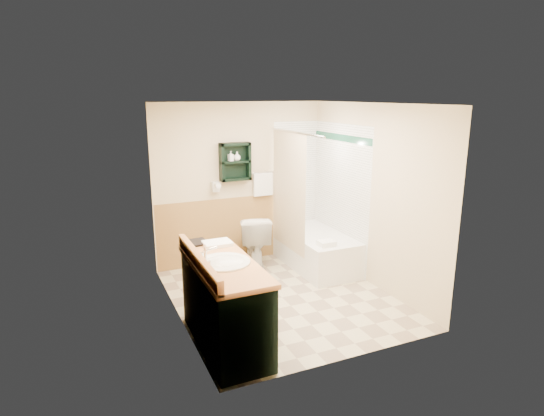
{
  "coord_description": "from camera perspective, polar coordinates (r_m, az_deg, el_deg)",
  "views": [
    {
      "loc": [
        -2.27,
        -4.8,
        2.51
      ],
      "look_at": [
        -0.05,
        0.2,
        1.13
      ],
      "focal_mm": 30.0,
      "sensor_mm": 36.0,
      "label": 1
    }
  ],
  "objects": [
    {
      "name": "soap_bottle_a",
      "position": [
        6.61,
        -5.2,
        6.18
      ],
      "size": [
        0.1,
        0.16,
        0.07
      ],
      "primitive_type": "imported",
      "rotation": [
        0.0,
        0.0,
        0.28
      ],
      "color": "white",
      "rests_on": "wall_shelf"
    },
    {
      "name": "wainscot_left",
      "position": [
        5.29,
        -11.55,
        -8.45
      ],
      "size": [
        2.98,
        2.98,
        1.0
      ],
      "primitive_type": null,
      "color": "#B88A4A",
      "rests_on": "left_wall"
    },
    {
      "name": "left_wall",
      "position": [
        5.06,
        -12.33,
        -1.16
      ],
      "size": [
        0.04,
        3.0,
        2.4
      ],
      "primitive_type": "cube",
      "color": "beige",
      "rests_on": "ground"
    },
    {
      "name": "tile_accent",
      "position": [
        6.61,
        8.66,
        8.71
      ],
      "size": [
        1.5,
        1.5,
        0.1
      ],
      "primitive_type": null,
      "color": "#154A33",
      "rests_on": "right_wall"
    },
    {
      "name": "back_wall",
      "position": [
        6.84,
        -4.11,
        3.09
      ],
      "size": [
        2.6,
        0.04,
        2.4
      ],
      "primitive_type": "cube",
      "color": "beige",
      "rests_on": "ground"
    },
    {
      "name": "mirror_glass",
      "position": [
        4.48,
        -10.38,
        0.91
      ],
      "size": [
        1.2,
        1.2,
        0.9
      ],
      "primitive_type": null,
      "color": "white",
      "rests_on": "left_wall"
    },
    {
      "name": "curtain_rod",
      "position": [
        6.23,
        2.86,
        9.46
      ],
      "size": [
        0.03,
        1.6,
        0.03
      ],
      "primitive_type": "cylinder",
      "rotation": [
        1.57,
        0.0,
        0.0
      ],
      "color": "silver",
      "rests_on": "back_wall"
    },
    {
      "name": "vanity_book",
      "position": [
        5.07,
        -10.26,
        -3.19
      ],
      "size": [
        0.19,
        0.04,
        0.25
      ],
      "primitive_type": "imported",
      "rotation": [
        0.0,
        0.0,
        0.07
      ],
      "color": "black",
      "rests_on": "vanity"
    },
    {
      "name": "ceiling",
      "position": [
        5.31,
        1.4,
        13.2
      ],
      "size": [
        2.6,
        3.0,
        0.04
      ],
      "primitive_type": "cube",
      "color": "white",
      "rests_on": "back_wall"
    },
    {
      "name": "wainscot_back",
      "position": [
        6.97,
        -3.92,
        -2.61
      ],
      "size": [
        2.58,
        2.58,
        1.0
      ],
      "primitive_type": null,
      "color": "#B88A4A",
      "rests_on": "back_wall"
    },
    {
      "name": "counter_towel",
      "position": [
        5.03,
        -6.87,
        -4.43
      ],
      "size": [
        0.3,
        0.24,
        0.04
      ],
      "primitive_type": "cube",
      "color": "white",
      "rests_on": "vanity"
    },
    {
      "name": "shower_curtain",
      "position": [
        6.51,
        2.08,
        2.11
      ],
      "size": [
        1.05,
        1.05,
        1.7
      ],
      "primitive_type": null,
      "color": "beige",
      "rests_on": "curtain_rod"
    },
    {
      "name": "soap_bottle_b",
      "position": [
        6.63,
        -4.41,
        6.38
      ],
      "size": [
        0.11,
        0.13,
        0.1
      ],
      "primitive_type": "imported",
      "rotation": [
        0.0,
        0.0,
        -0.03
      ],
      "color": "white",
      "rests_on": "wall_shelf"
    },
    {
      "name": "hair_dryer",
      "position": [
        6.63,
        -7.1,
        2.67
      ],
      "size": [
        0.1,
        0.24,
        0.18
      ],
      "primitive_type": null,
      "color": "silver",
      "rests_on": "back_wall"
    },
    {
      "name": "towel_bar",
      "position": [
        6.87,
        -1.18,
        4.45
      ],
      "size": [
        0.4,
        0.06,
        0.4
      ],
      "primitive_type": null,
      "color": "white",
      "rests_on": "back_wall"
    },
    {
      "name": "bathtub",
      "position": [
        6.82,
        5.52,
        -5.21
      ],
      "size": [
        0.77,
        1.5,
        0.51
      ],
      "primitive_type": "cube",
      "color": "white",
      "rests_on": "ground"
    },
    {
      "name": "wall_shelf",
      "position": [
        6.64,
        -4.64,
        5.81
      ],
      "size": [
        0.45,
        0.15,
        0.55
      ],
      "primitive_type": "cube",
      "color": "black",
      "rests_on": "back_wall"
    },
    {
      "name": "tub_towel",
      "position": [
        6.19,
        6.84,
        -4.42
      ],
      "size": [
        0.22,
        0.18,
        0.07
      ],
      "primitive_type": "cube",
      "color": "white",
      "rests_on": "bathtub"
    },
    {
      "name": "right_wall",
      "position": [
        6.13,
        12.56,
        1.49
      ],
      "size": [
        0.04,
        3.0,
        2.4
      ],
      "primitive_type": "cube",
      "color": "beige",
      "rests_on": "ground"
    },
    {
      "name": "tile_back",
      "position": [
        7.23,
        3.69,
        2.49
      ],
      "size": [
        0.95,
        0.95,
        2.1
      ],
      "primitive_type": null,
      "color": "white",
      "rests_on": "back_wall"
    },
    {
      "name": "mirror_frame",
      "position": [
        4.48,
        -10.45,
        0.9
      ],
      "size": [
        1.3,
        1.3,
        1.0
      ],
      "primitive_type": null,
      "color": "brown",
      "rests_on": "left_wall"
    },
    {
      "name": "vanity",
      "position": [
        4.7,
        -5.89,
        -11.93
      ],
      "size": [
        0.59,
        1.41,
        0.89
      ],
      "primitive_type": "cube",
      "color": "black",
      "rests_on": "ground"
    },
    {
      "name": "toilet",
      "position": [
        6.77,
        -2.25,
        -4.12
      ],
      "size": [
        0.63,
        0.88,
        0.77
      ],
      "primitive_type": "imported",
      "rotation": [
        0.0,
        0.0,
        2.87
      ],
      "color": "white",
      "rests_on": "ground"
    },
    {
      "name": "floor",
      "position": [
        5.87,
        1.26,
        -11.15
      ],
      "size": [
        3.0,
        3.0,
        0.0
      ],
      "primitive_type": "plane",
      "color": "beige",
      "rests_on": "ground"
    },
    {
      "name": "tile_right",
      "position": [
        6.74,
        8.46,
        1.51
      ],
      "size": [
        1.5,
        1.5,
        2.1
      ],
      "primitive_type": null,
      "color": "white",
      "rests_on": "right_wall"
    }
  ]
}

